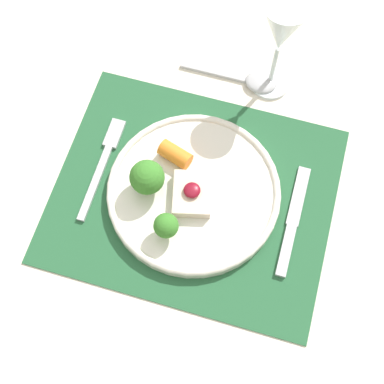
{
  "coord_description": "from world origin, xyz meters",
  "views": [
    {
      "loc": [
        0.09,
        -0.32,
        1.58
      ],
      "look_at": [
        -0.0,
        -0.0,
        0.79
      ],
      "focal_mm": 50.0,
      "sensor_mm": 36.0,
      "label": 1
    }
  ],
  "objects_px": {
    "dinner_plate": "(188,193)",
    "fork": "(104,161)",
    "knife": "(291,227)",
    "wine_glass_near": "(282,32)",
    "spoon": "(253,81)"
  },
  "relations": [
    {
      "from": "dinner_plate",
      "to": "spoon",
      "type": "height_order",
      "value": "dinner_plate"
    },
    {
      "from": "spoon",
      "to": "dinner_plate",
      "type": "bearing_deg",
      "value": -100.08
    },
    {
      "from": "knife",
      "to": "wine_glass_near",
      "type": "relative_size",
      "value": 0.96
    },
    {
      "from": "dinner_plate",
      "to": "knife",
      "type": "relative_size",
      "value": 1.47
    },
    {
      "from": "knife",
      "to": "fork",
      "type": "bearing_deg",
      "value": 172.24
    },
    {
      "from": "dinner_plate",
      "to": "spoon",
      "type": "distance_m",
      "value": 0.25
    },
    {
      "from": "spoon",
      "to": "knife",
      "type": "bearing_deg",
      "value": -62.72
    },
    {
      "from": "fork",
      "to": "knife",
      "type": "xyz_separation_m",
      "value": [
        0.32,
        -0.03,
        -0.0
      ]
    },
    {
      "from": "dinner_plate",
      "to": "wine_glass_near",
      "type": "xyz_separation_m",
      "value": [
        0.08,
        0.25,
        0.12
      ]
    },
    {
      "from": "wine_glass_near",
      "to": "dinner_plate",
      "type": "bearing_deg",
      "value": -107.21
    },
    {
      "from": "knife",
      "to": "wine_glass_near",
      "type": "height_order",
      "value": "wine_glass_near"
    },
    {
      "from": "fork",
      "to": "knife",
      "type": "height_order",
      "value": "knife"
    },
    {
      "from": "knife",
      "to": "spoon",
      "type": "relative_size",
      "value": 1.08
    },
    {
      "from": "knife",
      "to": "wine_glass_near",
      "type": "bearing_deg",
      "value": 107.09
    },
    {
      "from": "dinner_plate",
      "to": "fork",
      "type": "height_order",
      "value": "dinner_plate"
    }
  ]
}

